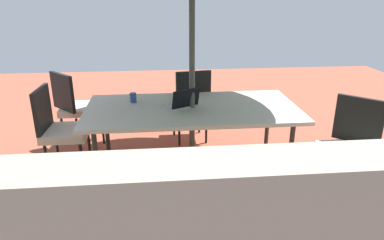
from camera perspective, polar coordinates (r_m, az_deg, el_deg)
The scene contains 8 objects.
ground_plane at distance 4.09m, azimuth 0.00°, elevation -7.86°, with size 10.00×10.00×0.02m, color #9E4C38.
dining_table at distance 3.80m, azimuth 0.00°, elevation 1.45°, with size 2.25×1.10×0.74m.
chair_south at distance 4.58m, azimuth -0.21°, elevation 3.02°, with size 0.48×0.49×0.98m.
chair_east at distance 3.99m, azimuth -20.49°, elevation -1.09°, with size 0.47×0.46×0.98m.
chair_northwest at distance 3.65m, azimuth 24.16°, elevation -3.68°, with size 0.59×0.59×0.98m.
chair_southeast at distance 4.66m, azimuth -18.19°, elevation 2.28°, with size 0.59×0.59×0.98m.
laptop at distance 3.78m, azimuth -1.52°, elevation 2.78°, with size 0.40×0.36×0.21m.
cup at distance 3.99m, azimuth -9.41°, elevation 3.56°, with size 0.07×0.07×0.11m, color #334C99.
Camera 1 is at (0.35, 3.57, 1.96)m, focal length 33.25 mm.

